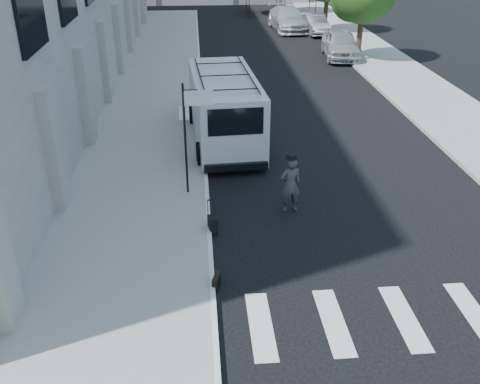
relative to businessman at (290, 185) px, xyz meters
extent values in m
plane|color=black|center=(-0.45, -2.00, -0.87)|extent=(120.00, 120.00, 0.00)
cube|color=gray|center=(-4.70, 14.00, -0.79)|extent=(4.50, 48.00, 0.15)
cube|color=gray|center=(8.55, 18.00, -0.79)|extent=(4.00, 56.00, 0.15)
cylinder|color=black|center=(-3.05, 1.20, 1.03)|extent=(0.07, 0.07, 3.50)
cube|color=white|center=(-3.05, 1.22, 1.88)|extent=(0.30, 0.03, 0.42)
cube|color=white|center=(-2.60, 1.20, 2.33)|extent=(0.85, 0.06, 0.45)
cylinder|color=black|center=(7.15, 18.00, 0.53)|extent=(0.32, 0.32, 2.80)
cylinder|color=black|center=(7.15, 27.00, 0.53)|extent=(0.32, 0.32, 2.80)
cylinder|color=black|center=(2.15, 34.60, 0.23)|extent=(0.06, 0.06, 2.20)
cylinder|color=black|center=(4.95, 34.60, 0.23)|extent=(0.06, 0.06, 2.20)
cylinder|color=black|center=(2.15, 37.40, 0.23)|extent=(0.06, 0.06, 2.20)
cylinder|color=black|center=(5.35, 35.10, 0.23)|extent=(0.06, 0.06, 2.20)
cylinder|color=black|center=(8.15, 35.10, 0.23)|extent=(0.06, 0.06, 2.20)
imported|color=#39393B|center=(0.00, 0.00, 0.00)|extent=(0.69, 0.51, 1.73)
cube|color=black|center=(-2.35, -3.57, -0.70)|extent=(0.24, 0.46, 0.34)
cube|color=black|center=(-2.35, -1.09, -0.61)|extent=(0.29, 0.39, 0.51)
cylinder|color=black|center=(-2.46, -0.96, -0.13)|extent=(0.02, 0.02, 0.49)
cylinder|color=black|center=(-2.29, -0.92, -0.13)|extent=(0.02, 0.02, 0.49)
cube|color=black|center=(-2.38, -0.94, 0.11)|extent=(0.20, 0.07, 0.03)
cube|color=silver|center=(-1.62, 5.64, 0.54)|extent=(2.68, 6.33, 2.41)
cube|color=silver|center=(-1.83, 9.02, -0.01)|extent=(2.24, 1.17, 1.26)
cube|color=black|center=(-1.42, 2.58, 1.08)|extent=(1.84, 0.21, 0.92)
cylinder|color=black|center=(-2.84, 7.75, -0.43)|extent=(0.38, 0.89, 0.87)
cylinder|color=black|center=(-0.67, 7.89, -0.43)|extent=(0.38, 0.89, 0.87)
cylinder|color=black|center=(-2.58, 3.51, -0.43)|extent=(0.38, 0.89, 0.87)
cylinder|color=black|center=(-0.40, 3.65, -0.43)|extent=(0.38, 0.89, 0.87)
imported|color=#AEB2B6|center=(6.35, 19.12, -0.02)|extent=(2.48, 5.14, 1.69)
imported|color=#4D4E53|center=(6.35, 26.77, -0.18)|extent=(1.73, 4.26, 1.37)
imported|color=#AFB2B7|center=(4.55, 28.41, -0.01)|extent=(2.77, 6.04, 1.71)
camera|label=1|loc=(-2.63, -13.89, 7.04)|focal=40.00mm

